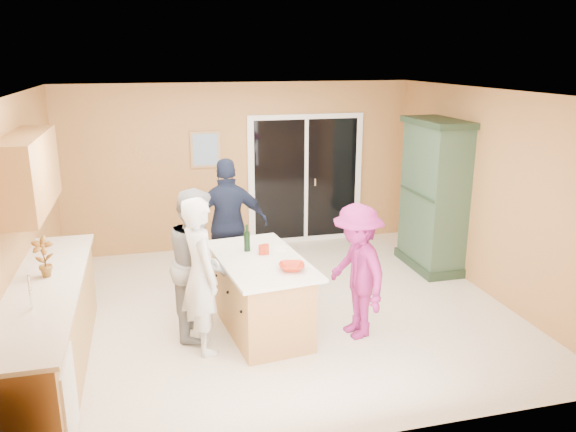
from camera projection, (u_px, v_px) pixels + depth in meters
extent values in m
plane|color=silver|center=(278.00, 309.00, 6.86)|extent=(5.50, 5.50, 0.00)
cube|color=white|center=(277.00, 92.00, 6.14)|extent=(5.50, 5.00, 0.10)
cube|color=tan|center=(241.00, 167.00, 8.83)|extent=(5.50, 0.10, 2.60)
cube|color=tan|center=(355.00, 291.00, 4.17)|extent=(5.50, 0.10, 2.60)
cube|color=tan|center=(21.00, 224.00, 5.85)|extent=(0.10, 5.00, 2.60)
cube|color=tan|center=(487.00, 193.00, 7.15)|extent=(0.10, 5.00, 2.60)
cube|color=#B28345|center=(48.00, 334.00, 5.31)|extent=(0.60, 3.00, 0.90)
cube|color=white|center=(29.00, 406.00, 4.30)|extent=(0.62, 0.60, 0.72)
cube|color=white|center=(44.00, 288.00, 5.19)|extent=(0.65, 3.05, 0.04)
cylinder|color=silver|center=(30.00, 292.00, 4.67)|extent=(0.02, 0.02, 0.30)
cube|color=#B28345|center=(29.00, 172.00, 5.54)|extent=(0.35, 1.60, 0.75)
cube|color=white|center=(306.00, 179.00, 9.12)|extent=(1.90, 0.05, 2.10)
cube|color=black|center=(306.00, 179.00, 9.10)|extent=(1.70, 0.03, 1.94)
cube|color=white|center=(306.00, 179.00, 9.10)|extent=(0.06, 0.04, 1.94)
cube|color=silver|center=(315.00, 182.00, 9.14)|extent=(0.02, 0.03, 0.12)
cube|color=#A37A51|center=(206.00, 149.00, 8.59)|extent=(0.46, 0.03, 0.56)
cube|color=#496D97|center=(206.00, 150.00, 8.58)|extent=(0.38, 0.02, 0.48)
cube|color=#B28345|center=(261.00, 296.00, 6.25)|extent=(0.91, 1.52, 0.82)
cube|color=white|center=(261.00, 260.00, 6.13)|extent=(1.07, 1.72, 0.04)
cube|color=black|center=(262.00, 325.00, 6.35)|extent=(0.83, 1.44, 0.09)
cube|color=#1E3120|center=(429.00, 262.00, 8.24)|extent=(0.60, 1.13, 0.13)
cube|color=#36523D|center=(434.00, 196.00, 7.97)|extent=(0.53, 1.06, 2.00)
cube|color=#1E3120|center=(439.00, 122.00, 7.68)|extent=(0.62, 1.17, 0.09)
imported|color=silver|center=(201.00, 276.00, 5.72)|extent=(0.53, 0.68, 1.65)
imported|color=gray|center=(198.00, 263.00, 6.09)|extent=(0.76, 0.90, 1.65)
imported|color=#192137|center=(229.00, 225.00, 7.28)|extent=(1.03, 0.45, 1.74)
imported|color=#861D64|center=(357.00, 271.00, 6.05)|extent=(0.70, 1.04, 1.49)
imported|color=#B52B14|center=(292.00, 267.00, 5.79)|extent=(0.32, 0.32, 0.07)
imported|color=#B92E12|center=(44.00, 257.00, 5.34)|extent=(0.23, 0.17, 0.40)
cylinder|color=#B52B14|center=(262.00, 250.00, 6.23)|extent=(0.10, 0.10, 0.11)
cylinder|color=#B52B14|center=(266.00, 249.00, 6.24)|extent=(0.08, 0.08, 0.11)
cylinder|color=black|center=(247.00, 241.00, 6.33)|extent=(0.07, 0.07, 0.23)
cylinder|color=black|center=(247.00, 228.00, 6.29)|extent=(0.03, 0.03, 0.08)
cylinder|color=white|center=(280.00, 248.00, 6.44)|extent=(0.24, 0.24, 0.01)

